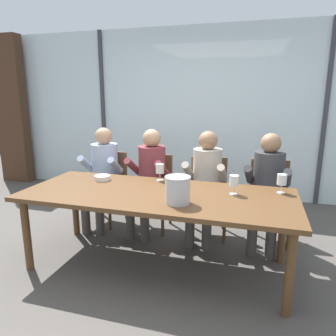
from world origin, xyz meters
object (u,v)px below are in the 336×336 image
(person_beige_jumper, at_px, (206,178))
(wine_glass_by_left_taster, at_px, (160,169))
(chair_left_of_center, at_px, (153,185))
(chair_near_curtain, at_px, (108,181))
(chair_right_of_center, at_px, (269,194))
(person_charcoal_jacket, at_px, (267,183))
(chair_center, at_px, (208,190))
(tasting_bowl, at_px, (102,178))
(dining_table, at_px, (157,199))
(wine_glass_center_pour, at_px, (282,180))
(ice_bucket_primary, at_px, (178,189))
(wine_glass_near_bucket, at_px, (234,182))
(person_pale_blue_shirt, at_px, (103,170))
(person_maroon_top, at_px, (149,174))

(person_beige_jumper, bearing_deg, wine_glass_by_left_taster, -136.11)
(chair_left_of_center, bearing_deg, chair_near_curtain, 174.73)
(chair_right_of_center, distance_m, wine_glass_by_left_taster, 1.27)
(person_beige_jumper, height_order, person_charcoal_jacket, same)
(chair_center, relative_size, chair_right_of_center, 1.00)
(chair_near_curtain, distance_m, tasting_bowl, 0.77)
(dining_table, bearing_deg, chair_right_of_center, 43.14)
(wine_glass_by_left_taster, distance_m, wine_glass_center_pour, 1.18)
(chair_right_of_center, height_order, wine_glass_center_pour, wine_glass_center_pour)
(chair_center, height_order, ice_bucket_primary, ice_bucket_primary)
(wine_glass_near_bucket, bearing_deg, chair_right_of_center, 67.05)
(chair_center, bearing_deg, wine_glass_by_left_taster, -138.70)
(chair_center, bearing_deg, person_beige_jumper, -104.19)
(person_charcoal_jacket, bearing_deg, chair_near_curtain, -179.16)
(wine_glass_near_bucket, height_order, wine_glass_center_pour, same)
(person_charcoal_jacket, bearing_deg, chair_right_of_center, 84.53)
(person_charcoal_jacket, bearing_deg, ice_bucket_primary, -121.21)
(person_pale_blue_shirt, bearing_deg, chair_center, 2.29)
(dining_table, distance_m, chair_right_of_center, 1.38)
(chair_near_curtain, distance_m, wine_glass_by_left_taster, 1.06)
(person_beige_jumper, xyz_separation_m, person_charcoal_jacket, (0.66, 0.00, 0.00))
(chair_near_curtain, relative_size, ice_bucket_primary, 3.90)
(chair_near_curtain, bearing_deg, chair_right_of_center, 6.90)
(ice_bucket_primary, distance_m, wine_glass_near_bucket, 0.55)
(chair_near_curtain, height_order, chair_center, same)
(chair_near_curtain, height_order, person_charcoal_jacket, person_charcoal_jacket)
(chair_center, height_order, wine_glass_center_pour, wine_glass_center_pour)
(ice_bucket_primary, bearing_deg, person_beige_jumper, 86.11)
(wine_glass_near_bucket, bearing_deg, person_maroon_top, 148.63)
(person_beige_jumper, distance_m, ice_bucket_primary, 1.00)
(wine_glass_near_bucket, bearing_deg, chair_near_curtain, 154.80)
(person_beige_jumper, relative_size, ice_bucket_primary, 5.31)
(chair_left_of_center, xyz_separation_m, person_charcoal_jacket, (1.31, -0.12, 0.17))
(person_pale_blue_shirt, relative_size, wine_glass_center_pour, 6.91)
(chair_right_of_center, xyz_separation_m, wine_glass_near_bucket, (-0.33, -0.79, 0.33))
(chair_center, relative_size, tasting_bowl, 5.46)
(chair_center, bearing_deg, person_charcoal_jacket, -19.03)
(person_maroon_top, distance_m, wine_glass_by_left_taster, 0.47)
(chair_left_of_center, bearing_deg, ice_bucket_primary, -64.33)
(person_maroon_top, distance_m, wine_glass_center_pour, 1.51)
(chair_near_curtain, distance_m, person_pale_blue_shirt, 0.23)
(dining_table, relative_size, person_maroon_top, 2.04)
(tasting_bowl, bearing_deg, chair_right_of_center, 22.52)
(person_maroon_top, xyz_separation_m, person_beige_jumper, (0.66, -0.00, 0.00))
(chair_near_curtain, distance_m, chair_right_of_center, 1.96)
(person_pale_blue_shirt, bearing_deg, person_maroon_top, -3.29)
(person_maroon_top, bearing_deg, wine_glass_center_pour, -12.31)
(person_beige_jumper, bearing_deg, person_pale_blue_shirt, -177.97)
(chair_center, xyz_separation_m, person_maroon_top, (-0.68, -0.13, 0.17))
(ice_bucket_primary, bearing_deg, wine_glass_near_bucket, 40.71)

